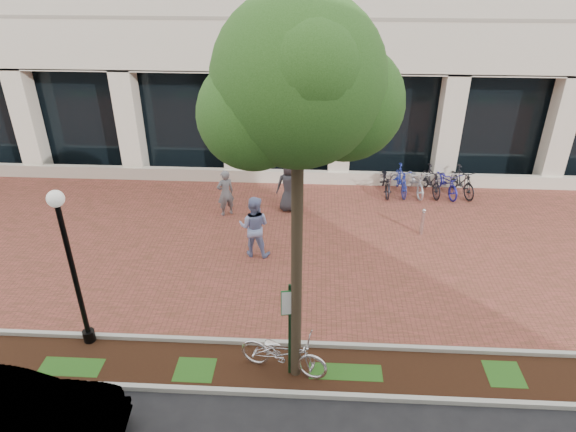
# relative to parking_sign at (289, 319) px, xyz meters

# --- Properties ---
(ground) EXTENTS (120.00, 120.00, 0.00)m
(ground) POSITION_rel_parking_sign_xyz_m (-0.65, 5.36, -1.53)
(ground) COLOR black
(ground) RESTS_ON ground
(brick_plaza) EXTENTS (40.00, 9.00, 0.01)m
(brick_plaza) POSITION_rel_parking_sign_xyz_m (-0.65, 5.36, -1.52)
(brick_plaza) COLOR brown
(brick_plaza) RESTS_ON ground
(planting_strip) EXTENTS (40.00, 1.50, 0.01)m
(planting_strip) POSITION_rel_parking_sign_xyz_m (-0.65, 0.11, -1.52)
(planting_strip) COLOR black
(planting_strip) RESTS_ON ground
(curb_plaza_side) EXTENTS (40.00, 0.12, 0.12)m
(curb_plaza_side) POSITION_rel_parking_sign_xyz_m (-0.65, 0.86, -1.47)
(curb_plaza_side) COLOR #A8A99F
(curb_plaza_side) RESTS_ON ground
(curb_street_side) EXTENTS (40.00, 0.12, 0.12)m
(curb_street_side) POSITION_rel_parking_sign_xyz_m (-0.65, -0.64, -1.47)
(curb_street_side) COLOR #A8A99F
(curb_street_side) RESTS_ON ground
(parking_sign) EXTENTS (0.34, 0.07, 2.39)m
(parking_sign) POSITION_rel_parking_sign_xyz_m (0.00, 0.00, 0.00)
(parking_sign) COLOR #14391D
(parking_sign) RESTS_ON ground
(lamppost) EXTENTS (0.36, 0.36, 3.97)m
(lamppost) POSITION_rel_parking_sign_xyz_m (-4.78, 0.76, 0.72)
(lamppost) COLOR black
(lamppost) RESTS_ON ground
(street_tree) EXTENTS (3.43, 2.86, 7.85)m
(street_tree) POSITION_rel_parking_sign_xyz_m (0.18, 0.05, 4.70)
(street_tree) COLOR #423726
(street_tree) RESTS_ON ground
(locked_bicycle) EXTENTS (2.11, 1.21, 1.05)m
(locked_bicycle) POSITION_rel_parking_sign_xyz_m (-0.13, 0.08, -1.00)
(locked_bicycle) COLOR silver
(locked_bicycle) RESTS_ON ground
(pedestrian_left) EXTENTS (0.71, 0.65, 1.64)m
(pedestrian_left) POSITION_rel_parking_sign_xyz_m (-2.54, 7.16, -0.71)
(pedestrian_left) COLOR slate
(pedestrian_left) RESTS_ON ground
(pedestrian_mid) EXTENTS (1.01, 0.83, 1.91)m
(pedestrian_mid) POSITION_rel_parking_sign_xyz_m (-1.29, 4.74, -0.57)
(pedestrian_mid) COLOR #8897CA
(pedestrian_mid) RESTS_ON ground
(pedestrian_right) EXTENTS (0.99, 0.74, 1.85)m
(pedestrian_right) POSITION_rel_parking_sign_xyz_m (-0.41, 7.63, -0.60)
(pedestrian_right) COLOR #2D2D33
(pedestrian_right) RESTS_ON ground
(bollard) EXTENTS (0.12, 0.12, 0.93)m
(bollard) POSITION_rel_parking_sign_xyz_m (3.90, 6.18, -1.05)
(bollard) COLOR silver
(bollard) RESTS_ON ground
(bike_rack_cluster) EXTENTS (3.60, 1.92, 1.06)m
(bike_rack_cluster) POSITION_rel_parking_sign_xyz_m (4.44, 9.19, -1.02)
(bike_rack_cluster) COLOR black
(bike_rack_cluster) RESTS_ON ground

